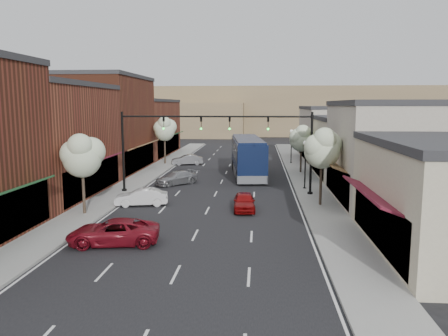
% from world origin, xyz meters
% --- Properties ---
extents(ground, '(160.00, 160.00, 0.00)m').
position_xyz_m(ground, '(0.00, 0.00, 0.00)').
color(ground, black).
rests_on(ground, ground).
extents(sidewalk_left, '(2.80, 73.00, 0.15)m').
position_xyz_m(sidewalk_left, '(-8.40, 18.50, 0.07)').
color(sidewalk_left, gray).
rests_on(sidewalk_left, ground).
extents(sidewalk_right, '(2.80, 73.00, 0.15)m').
position_xyz_m(sidewalk_right, '(8.40, 18.50, 0.07)').
color(sidewalk_right, gray).
rests_on(sidewalk_right, ground).
extents(curb_left, '(0.25, 73.00, 0.17)m').
position_xyz_m(curb_left, '(-7.00, 18.50, 0.07)').
color(curb_left, gray).
rests_on(curb_left, ground).
extents(curb_right, '(0.25, 73.00, 0.17)m').
position_xyz_m(curb_right, '(7.00, 18.50, 0.07)').
color(curb_right, gray).
rests_on(curb_right, ground).
extents(bldg_left_midnear, '(10.14, 14.10, 9.40)m').
position_xyz_m(bldg_left_midnear, '(-14.23, 6.00, 4.66)').
color(bldg_left_midnear, brown).
rests_on(bldg_left_midnear, ground).
extents(bldg_left_midfar, '(10.14, 14.10, 10.90)m').
position_xyz_m(bldg_left_midfar, '(-14.24, 20.00, 5.40)').
color(bldg_left_midfar, '#602C1B').
rests_on(bldg_left_midfar, ground).
extents(bldg_left_far, '(10.14, 18.10, 8.40)m').
position_xyz_m(bldg_left_far, '(-14.22, 36.00, 4.16)').
color(bldg_left_far, brown).
rests_on(bldg_left_far, ground).
extents(bldg_right_midnear, '(9.14, 12.10, 7.90)m').
position_xyz_m(bldg_right_midnear, '(13.72, 6.00, 3.91)').
color(bldg_right_midnear, '#B5AC9B').
rests_on(bldg_right_midnear, ground).
extents(bldg_right_midfar, '(9.14, 12.10, 6.40)m').
position_xyz_m(bldg_right_midfar, '(13.70, 18.00, 3.17)').
color(bldg_right_midfar, beige).
rests_on(bldg_right_midfar, ground).
extents(bldg_right_far, '(9.14, 16.10, 7.40)m').
position_xyz_m(bldg_right_far, '(13.71, 32.00, 3.66)').
color(bldg_right_far, '#B5AC9B').
rests_on(bldg_right_far, ground).
extents(hill_far, '(120.00, 30.00, 12.00)m').
position_xyz_m(hill_far, '(0.00, 90.00, 6.00)').
color(hill_far, '#7A6647').
rests_on(hill_far, ground).
extents(hill_near, '(50.00, 20.00, 8.00)m').
position_xyz_m(hill_near, '(-25.00, 78.00, 4.00)').
color(hill_near, '#7A6647').
rests_on(hill_near, ground).
extents(signal_mast_right, '(8.22, 0.46, 7.00)m').
position_xyz_m(signal_mast_right, '(5.62, 8.00, 4.62)').
color(signal_mast_right, black).
rests_on(signal_mast_right, ground).
extents(signal_mast_left, '(8.22, 0.46, 7.00)m').
position_xyz_m(signal_mast_left, '(-5.62, 8.00, 4.62)').
color(signal_mast_left, black).
rests_on(signal_mast_left, ground).
extents(tree_right_near, '(2.85, 2.65, 5.95)m').
position_xyz_m(tree_right_near, '(8.35, 3.94, 4.45)').
color(tree_right_near, '#47382B').
rests_on(tree_right_near, ground).
extents(tree_right_far, '(2.85, 2.65, 5.43)m').
position_xyz_m(tree_right_far, '(8.35, 19.94, 3.99)').
color(tree_right_far, '#47382B').
rests_on(tree_right_far, ground).
extents(tree_left_near, '(2.85, 2.65, 5.69)m').
position_xyz_m(tree_left_near, '(-8.25, -0.06, 4.22)').
color(tree_left_near, '#47382B').
rests_on(tree_left_near, ground).
extents(tree_left_far, '(2.85, 2.65, 6.13)m').
position_xyz_m(tree_left_far, '(-8.25, 25.94, 4.60)').
color(tree_left_far, '#47382B').
rests_on(tree_left_far, ground).
extents(lamp_post_near, '(0.44, 0.44, 4.44)m').
position_xyz_m(lamp_post_near, '(7.80, 10.50, 3.01)').
color(lamp_post_near, black).
rests_on(lamp_post_near, ground).
extents(lamp_post_far, '(0.44, 0.44, 4.44)m').
position_xyz_m(lamp_post_far, '(7.80, 28.00, 3.01)').
color(lamp_post_far, black).
rests_on(lamp_post_far, ground).
extents(coach_bus, '(4.25, 13.50, 4.05)m').
position_xyz_m(coach_bus, '(2.43, 18.28, 2.10)').
color(coach_bus, '#0D1736').
rests_on(coach_bus, ground).
extents(red_hatchback, '(1.72, 3.86, 1.29)m').
position_xyz_m(red_hatchback, '(2.65, 2.33, 0.64)').
color(red_hatchback, maroon).
rests_on(red_hatchback, ground).
extents(parked_car_a, '(5.27, 3.03, 1.38)m').
position_xyz_m(parked_car_a, '(-4.20, -6.03, 0.69)').
color(parked_car_a, maroon).
rests_on(parked_car_a, ground).
extents(parked_car_b, '(4.14, 2.10, 1.30)m').
position_xyz_m(parked_car_b, '(-5.16, 3.21, 0.65)').
color(parked_car_b, silver).
rests_on(parked_car_b, ground).
extents(parked_car_c, '(4.31, 4.36, 1.27)m').
position_xyz_m(parked_car_c, '(-4.20, 12.12, 0.63)').
color(parked_car_c, gray).
rests_on(parked_car_c, ground).
extents(parked_car_e, '(4.16, 2.50, 1.29)m').
position_xyz_m(parked_car_e, '(-5.45, 25.94, 0.65)').
color(parked_car_e, gray).
rests_on(parked_car_e, ground).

